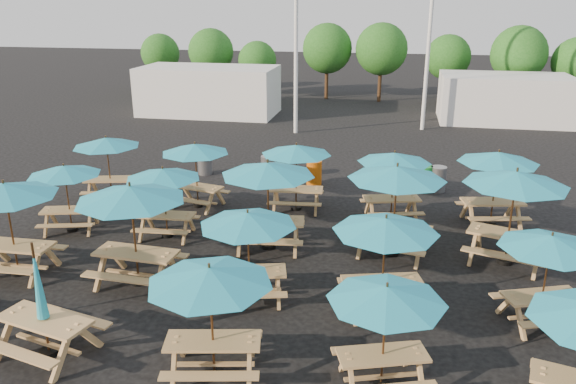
% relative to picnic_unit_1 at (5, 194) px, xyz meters
% --- Properties ---
extents(ground, '(120.00, 120.00, 0.00)m').
position_rel_picnic_unit_1_xyz_m(ground, '(6.13, 2.92, -2.14)').
color(ground, black).
rests_on(ground, ground).
extents(picnic_unit_1, '(2.54, 2.54, 2.45)m').
position_rel_picnic_unit_1_xyz_m(picnic_unit_1, '(0.00, 0.00, 0.00)').
color(picnic_unit_1, '#A47A49').
rests_on(picnic_unit_1, ground).
extents(picnic_unit_2, '(2.56, 2.56, 2.06)m').
position_rel_picnic_unit_1_xyz_m(picnic_unit_2, '(-0.20, 2.83, -0.34)').
color(picnic_unit_2, '#A47A49').
rests_on(picnic_unit_2, ground).
extents(picnic_unit_3, '(2.71, 2.71, 2.20)m').
position_rel_picnic_unit_1_xyz_m(picnic_unit_3, '(-0.39, 5.70, -0.21)').
color(picnic_unit_3, '#A47A49').
rests_on(picnic_unit_3, ground).
extents(picnic_unit_4, '(2.21, 2.03, 2.40)m').
position_rel_picnic_unit_1_xyz_m(picnic_unit_4, '(2.76, -2.94, -1.16)').
color(picnic_unit_4, '#A47A49').
rests_on(picnic_unit_4, ground).
extents(picnic_unit_5, '(2.76, 2.76, 2.54)m').
position_rel_picnic_unit_1_xyz_m(picnic_unit_5, '(3.22, 0.11, 0.09)').
color(picnic_unit_5, '#A47A49').
rests_on(picnic_unit_5, ground).
extents(picnic_unit_6, '(2.27, 2.27, 2.10)m').
position_rel_picnic_unit_1_xyz_m(picnic_unit_6, '(2.80, 2.94, -0.30)').
color(picnic_unit_6, '#A47A49').
rests_on(picnic_unit_6, ground).
extents(picnic_unit_7, '(2.68, 2.68, 2.19)m').
position_rel_picnic_unit_1_xyz_m(picnic_unit_7, '(2.84, 5.51, -0.23)').
color(picnic_unit_7, '#A47A49').
rests_on(picnic_unit_7, ground).
extents(picnic_unit_8, '(2.67, 2.67, 2.23)m').
position_rel_picnic_unit_1_xyz_m(picnic_unit_8, '(6.14, -2.92, -0.19)').
color(picnic_unit_8, '#A47A49').
rests_on(picnic_unit_8, ground).
extents(picnic_unit_9, '(2.68, 2.68, 2.17)m').
position_rel_picnic_unit_1_xyz_m(picnic_unit_9, '(6.09, -0.09, -0.24)').
color(picnic_unit_9, '#A47A49').
rests_on(picnic_unit_9, ground).
extents(picnic_unit_10, '(2.89, 2.89, 2.51)m').
position_rel_picnic_unit_1_xyz_m(picnic_unit_10, '(5.90, 2.74, 0.06)').
color(picnic_unit_10, '#A47A49').
rests_on(picnic_unit_10, ground).
extents(picnic_unit_11, '(2.45, 2.45, 2.22)m').
position_rel_picnic_unit_1_xyz_m(picnic_unit_11, '(6.13, 5.86, -0.20)').
color(picnic_unit_11, '#A47A49').
rests_on(picnic_unit_11, ground).
extents(picnic_unit_12, '(2.63, 2.63, 2.04)m').
position_rel_picnic_unit_1_xyz_m(picnic_unit_12, '(9.21, -2.67, -0.36)').
color(picnic_unit_12, '#A47A49').
rests_on(picnic_unit_12, ground).
extents(picnic_unit_13, '(2.83, 2.83, 2.25)m').
position_rel_picnic_unit_1_xyz_m(picnic_unit_13, '(9.11, -0.05, -0.17)').
color(picnic_unit_13, '#A47A49').
rests_on(picnic_unit_13, ground).
extents(picnic_unit_14, '(3.05, 3.05, 2.53)m').
position_rel_picnic_unit_1_xyz_m(picnic_unit_14, '(9.31, 2.95, 0.08)').
color(picnic_unit_14, '#A47A49').
rests_on(picnic_unit_14, ground).
extents(picnic_unit_15, '(2.76, 2.76, 2.21)m').
position_rel_picnic_unit_1_xyz_m(picnic_unit_15, '(9.23, 5.53, -0.21)').
color(picnic_unit_15, '#A47A49').
rests_on(picnic_unit_15, ground).
extents(picnic_unit_17, '(2.72, 2.72, 2.09)m').
position_rel_picnic_unit_1_xyz_m(picnic_unit_17, '(12.46, 0.04, -0.32)').
color(picnic_unit_17, '#A47A49').
rests_on(picnic_unit_17, ground).
extents(picnic_unit_18, '(3.30, 3.30, 2.56)m').
position_rel_picnic_unit_1_xyz_m(picnic_unit_18, '(12.25, 2.98, 0.10)').
color(picnic_unit_18, '#A47A49').
rests_on(picnic_unit_18, ground).
extents(picnic_unit_19, '(2.81, 2.81, 2.34)m').
position_rel_picnic_unit_1_xyz_m(picnic_unit_19, '(12.27, 5.70, -0.09)').
color(picnic_unit_19, '#A47A49').
rests_on(picnic_unit_19, ground).
extents(waste_bin_0, '(0.57, 0.57, 0.92)m').
position_rel_picnic_unit_1_xyz_m(waste_bin_0, '(1.88, 9.08, -1.69)').
color(waste_bin_0, gray).
rests_on(waste_bin_0, ground).
extents(waste_bin_1, '(0.57, 0.57, 0.92)m').
position_rel_picnic_unit_1_xyz_m(waste_bin_1, '(4.50, 8.92, -1.69)').
color(waste_bin_1, gray).
rests_on(waste_bin_1, ground).
extents(waste_bin_2, '(0.57, 0.57, 0.92)m').
position_rel_picnic_unit_1_xyz_m(waste_bin_2, '(6.33, 8.59, -1.69)').
color(waste_bin_2, '#C4560B').
rests_on(waste_bin_2, ground).
extents(waste_bin_3, '(0.57, 0.57, 0.92)m').
position_rel_picnic_unit_1_xyz_m(waste_bin_3, '(10.35, 8.68, -1.69)').
color(waste_bin_3, '#198E2F').
rests_on(waste_bin_3, ground).
extents(waste_bin_4, '(0.57, 0.57, 0.92)m').
position_rel_picnic_unit_1_xyz_m(waste_bin_4, '(10.83, 8.67, -1.69)').
color(waste_bin_4, gray).
rests_on(waste_bin_4, ground).
extents(mast_0, '(0.20, 0.20, 12.00)m').
position_rel_picnic_unit_1_xyz_m(mast_0, '(4.13, 16.92, 3.86)').
color(mast_0, silver).
rests_on(mast_0, ground).
extents(mast_1, '(0.20, 0.20, 12.00)m').
position_rel_picnic_unit_1_xyz_m(mast_1, '(10.63, 18.92, 3.86)').
color(mast_1, silver).
rests_on(mast_1, ground).
extents(event_tent_0, '(8.00, 4.00, 2.80)m').
position_rel_picnic_unit_1_xyz_m(event_tent_0, '(-1.87, 20.92, -0.74)').
color(event_tent_0, silver).
rests_on(event_tent_0, ground).
extents(event_tent_1, '(7.00, 4.00, 2.60)m').
position_rel_picnic_unit_1_xyz_m(event_tent_1, '(15.13, 21.92, -0.84)').
color(event_tent_1, silver).
rests_on(event_tent_1, ground).
extents(tree_0, '(2.80, 2.80, 4.24)m').
position_rel_picnic_unit_1_xyz_m(tree_0, '(-7.94, 28.17, 0.68)').
color(tree_0, '#382314').
rests_on(tree_0, ground).
extents(tree_1, '(3.11, 3.11, 4.72)m').
position_rel_picnic_unit_1_xyz_m(tree_1, '(-3.61, 26.82, 1.01)').
color(tree_1, '#382314').
rests_on(tree_1, ground).
extents(tree_2, '(2.59, 2.59, 3.93)m').
position_rel_picnic_unit_1_xyz_m(tree_2, '(-0.26, 26.57, 0.48)').
color(tree_2, '#382314').
rests_on(tree_2, ground).
extents(tree_3, '(3.36, 3.36, 5.09)m').
position_rel_picnic_unit_1_xyz_m(tree_3, '(4.38, 27.64, 1.26)').
color(tree_3, '#382314').
rests_on(tree_3, ground).
extents(tree_4, '(3.41, 3.41, 5.17)m').
position_rel_picnic_unit_1_xyz_m(tree_4, '(8.03, 27.18, 1.31)').
color(tree_4, '#382314').
rests_on(tree_4, ground).
extents(tree_5, '(2.94, 2.94, 4.45)m').
position_rel_picnic_unit_1_xyz_m(tree_5, '(12.36, 27.60, 0.83)').
color(tree_5, '#382314').
rests_on(tree_5, ground).
extents(tree_6, '(3.38, 3.38, 5.13)m').
position_rel_picnic_unit_1_xyz_m(tree_6, '(16.37, 25.82, 1.28)').
color(tree_6, '#382314').
rests_on(tree_6, ground).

